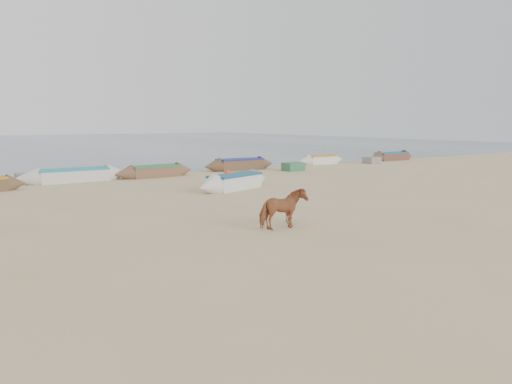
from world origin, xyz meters
The scene contains 7 objects.
ground centered at (0.00, 0.00, 0.00)m, with size 140.00×140.00×0.00m, color tan.
sea centered at (0.00, 82.00, 0.01)m, with size 160.00×160.00×0.00m, color slate.
cow_adult centered at (-0.61, 1.35, 0.74)m, with size 0.80×1.75×1.48m, color #995632.
calf_front centered at (0.23, 2.06, 0.50)m, with size 0.81×0.91×1.00m, color #58281C.
near_canoe centered at (3.56, 11.50, 0.44)m, with size 6.01×1.28×0.88m, color silver, non-canonical shape.
waterline_canoes centered at (0.18, 20.56, 0.42)m, with size 60.10×4.60×0.92m.
beach_clutter centered at (4.53, 19.42, 0.30)m, with size 46.65×5.12×0.64m.
Camera 1 is at (-11.24, -12.82, 3.87)m, focal length 35.00 mm.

